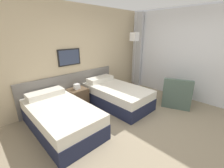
{
  "coord_description": "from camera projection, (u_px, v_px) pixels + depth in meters",
  "views": [
    {
      "loc": [
        -2.51,
        -1.56,
        1.96
      ],
      "look_at": [
        0.07,
        1.1,
        0.69
      ],
      "focal_mm": 24.0,
      "sensor_mm": 36.0,
      "label": 1
    }
  ],
  "objects": [
    {
      "name": "wall_window",
      "position": [
        193.0,
        55.0,
        4.35
      ],
      "size": [
        0.21,
        4.65,
        2.7
      ],
      "color": "white",
      "rests_on": "ground_plane"
    },
    {
      "name": "bed_near_door",
      "position": [
        61.0,
        117.0,
        3.15
      ],
      "size": [
        1.03,
        1.9,
        0.67
      ],
      "color": "#1E233D",
      "rests_on": "ground_plane"
    },
    {
      "name": "wall_headboard",
      "position": [
        84.0,
        57.0,
        4.38
      ],
      "size": [
        10.0,
        0.1,
        2.7
      ],
      "color": "#C6B28E",
      "rests_on": "ground_plane"
    },
    {
      "name": "floor_lamp",
      "position": [
        134.0,
        43.0,
        4.94
      ],
      "size": [
        0.24,
        0.24,
        1.97
      ],
      "color": "#9E9993",
      "rests_on": "ground_plane"
    },
    {
      "name": "nightstand",
      "position": [
        78.0,
        97.0,
        4.17
      ],
      "size": [
        0.49,
        0.42,
        0.65
      ],
      "color": "brown",
      "rests_on": "ground_plane"
    },
    {
      "name": "ground_plane",
      "position": [
        144.0,
        125.0,
        3.35
      ],
      "size": [
        16.0,
        16.0,
        0.0
      ],
      "primitive_type": "plane",
      "color": "gray"
    },
    {
      "name": "bed_near_window",
      "position": [
        116.0,
        95.0,
        4.25
      ],
      "size": [
        1.03,
        1.9,
        0.67
      ],
      "color": "#1E233D",
      "rests_on": "ground_plane"
    },
    {
      "name": "armchair",
      "position": [
        176.0,
        95.0,
        4.29
      ],
      "size": [
        1.04,
        0.98,
        0.82
      ],
      "rotation": [
        0.0,
        0.0,
        1.96
      ],
      "color": "#4C6056",
      "rests_on": "ground_plane"
    }
  ]
}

